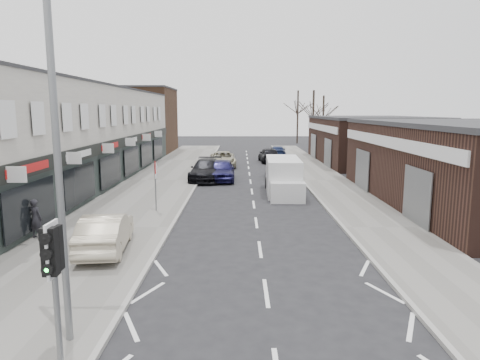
{
  "coord_description": "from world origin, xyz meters",
  "views": [
    {
      "loc": [
        -0.76,
        -9.94,
        5.33
      ],
      "look_at": [
        -0.78,
        6.81,
        2.6
      ],
      "focal_mm": 32.0,
      "sensor_mm": 36.0,
      "label": 1
    }
  ],
  "objects_px": {
    "parked_car_right_b": "(269,155)",
    "parked_car_left_b": "(206,170)",
    "warning_sign": "(156,171)",
    "parked_car_right_a": "(277,167)",
    "parked_car_left_c": "(223,159)",
    "white_van": "(283,177)",
    "traffic_light": "(53,262)",
    "sedan_on_pavement": "(106,232)",
    "pedestrian": "(36,218)",
    "parked_car_left_a": "(222,170)",
    "parked_car_right_c": "(278,152)",
    "street_lamp": "(65,144)"
  },
  "relations": [
    {
      "from": "parked_car_left_a",
      "to": "parked_car_right_a",
      "type": "distance_m",
      "value": 4.94
    },
    {
      "from": "parked_car_right_a",
      "to": "warning_sign",
      "type": "bearing_deg",
      "value": 63.88
    },
    {
      "from": "warning_sign",
      "to": "parked_car_right_c",
      "type": "distance_m",
      "value": 28.44
    },
    {
      "from": "pedestrian",
      "to": "parked_car_right_b",
      "type": "bearing_deg",
      "value": -93.6
    },
    {
      "from": "parked_car_left_a",
      "to": "parked_car_right_c",
      "type": "xyz_separation_m",
      "value": [
        5.7,
        16.53,
        -0.17
      ]
    },
    {
      "from": "parked_car_right_b",
      "to": "pedestrian",
      "type": "bearing_deg",
      "value": 62.56
    },
    {
      "from": "street_lamp",
      "to": "parked_car_right_b",
      "type": "height_order",
      "value": "street_lamp"
    },
    {
      "from": "parked_car_right_b",
      "to": "parked_car_left_b",
      "type": "bearing_deg",
      "value": 59.74
    },
    {
      "from": "sedan_on_pavement",
      "to": "parked_car_left_a",
      "type": "distance_m",
      "value": 17.35
    },
    {
      "from": "white_van",
      "to": "parked_car_left_b",
      "type": "relative_size",
      "value": 1.07
    },
    {
      "from": "white_van",
      "to": "parked_car_left_b",
      "type": "xyz_separation_m",
      "value": [
        -5.39,
        5.39,
        -0.28
      ]
    },
    {
      "from": "parked_car_left_c",
      "to": "parked_car_right_c",
      "type": "height_order",
      "value": "parked_car_left_c"
    },
    {
      "from": "pedestrian",
      "to": "parked_car_right_a",
      "type": "xyz_separation_m",
      "value": [
        11.4,
        17.63,
        -0.19
      ]
    },
    {
      "from": "warning_sign",
      "to": "parked_car_left_b",
      "type": "height_order",
      "value": "warning_sign"
    },
    {
      "from": "parked_car_left_b",
      "to": "parked_car_left_c",
      "type": "height_order",
      "value": "parked_car_left_b"
    },
    {
      "from": "parked_car_right_c",
      "to": "pedestrian",
      "type": "bearing_deg",
      "value": 72.74
    },
    {
      "from": "parked_car_right_b",
      "to": "parked_car_left_c",
      "type": "bearing_deg",
      "value": 32.87
    },
    {
      "from": "pedestrian",
      "to": "parked_car_right_b",
      "type": "xyz_separation_m",
      "value": [
        11.4,
        27.19,
        -0.16
      ]
    },
    {
      "from": "traffic_light",
      "to": "warning_sign",
      "type": "relative_size",
      "value": 1.15
    },
    {
      "from": "parked_car_right_a",
      "to": "sedan_on_pavement",
      "type": "bearing_deg",
      "value": 71.19
    },
    {
      "from": "warning_sign",
      "to": "parked_car_right_a",
      "type": "relative_size",
      "value": 0.59
    },
    {
      "from": "parked_car_right_a",
      "to": "street_lamp",
      "type": "bearing_deg",
      "value": 79.11
    },
    {
      "from": "parked_car_left_c",
      "to": "parked_car_right_b",
      "type": "xyz_separation_m",
      "value": [
        4.66,
        3.58,
        0.06
      ]
    },
    {
      "from": "white_van",
      "to": "parked_car_right_c",
      "type": "xyz_separation_m",
      "value": [
        1.5,
        21.79,
        -0.43
      ]
    },
    {
      "from": "warning_sign",
      "to": "parked_car_right_a",
      "type": "distance_m",
      "value": 14.81
    },
    {
      "from": "white_van",
      "to": "parked_car_left_c",
      "type": "distance_m",
      "value": 14.22
    },
    {
      "from": "traffic_light",
      "to": "parked_car_right_b",
      "type": "relative_size",
      "value": 0.68
    },
    {
      "from": "pedestrian",
      "to": "street_lamp",
      "type": "bearing_deg",
      "value": 139.65
    },
    {
      "from": "warning_sign",
      "to": "parked_car_left_b",
      "type": "distance_m",
      "value": 10.88
    },
    {
      "from": "pedestrian",
      "to": "parked_car_left_b",
      "type": "xyz_separation_m",
      "value": [
        5.81,
        15.5,
        -0.14
      ]
    },
    {
      "from": "white_van",
      "to": "pedestrian",
      "type": "height_order",
      "value": "white_van"
    },
    {
      "from": "warning_sign",
      "to": "parked_car_left_a",
      "type": "relative_size",
      "value": 0.56
    },
    {
      "from": "warning_sign",
      "to": "parked_car_left_b",
      "type": "xyz_separation_m",
      "value": [
        1.77,
        10.64,
        -1.4
      ]
    },
    {
      "from": "parked_car_right_a",
      "to": "parked_car_left_c",
      "type": "bearing_deg",
      "value": -48.22
    },
    {
      "from": "parked_car_left_a",
      "to": "parked_car_left_b",
      "type": "relative_size",
      "value": 0.87
    },
    {
      "from": "parked_car_left_c",
      "to": "parked_car_right_b",
      "type": "bearing_deg",
      "value": 33.79
    },
    {
      "from": "parked_car_right_a",
      "to": "white_van",
      "type": "bearing_deg",
      "value": 92.32
    },
    {
      "from": "parked_car_left_b",
      "to": "parked_car_right_a",
      "type": "height_order",
      "value": "parked_car_left_b"
    },
    {
      "from": "parked_car_left_a",
      "to": "white_van",
      "type": "bearing_deg",
      "value": -51.86
    },
    {
      "from": "parked_car_right_a",
      "to": "parked_car_left_a",
      "type": "bearing_deg",
      "value": 30.97
    },
    {
      "from": "warning_sign",
      "to": "parked_car_right_c",
      "type": "height_order",
      "value": "warning_sign"
    },
    {
      "from": "sedan_on_pavement",
      "to": "parked_car_right_b",
      "type": "height_order",
      "value": "parked_car_right_b"
    },
    {
      "from": "parked_car_left_a",
      "to": "parked_car_left_b",
      "type": "distance_m",
      "value": 1.2
    },
    {
      "from": "parked_car_left_c",
      "to": "parked_car_left_b",
      "type": "bearing_deg",
      "value": -100.34
    },
    {
      "from": "parked_car_left_b",
      "to": "parked_car_right_c",
      "type": "relative_size",
      "value": 1.24
    },
    {
      "from": "traffic_light",
      "to": "parked_car_left_c",
      "type": "height_order",
      "value": "traffic_light"
    },
    {
      "from": "street_lamp",
      "to": "parked_car_left_a",
      "type": "relative_size",
      "value": 1.66
    },
    {
      "from": "white_van",
      "to": "parked_car_left_c",
      "type": "xyz_separation_m",
      "value": [
        -4.46,
        13.49,
        -0.36
      ]
    },
    {
      "from": "traffic_light",
      "to": "parked_car_right_b",
      "type": "distance_m",
      "value": 36.97
    },
    {
      "from": "traffic_light",
      "to": "parked_car_left_c",
      "type": "bearing_deg",
      "value": 86.61
    }
  ]
}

